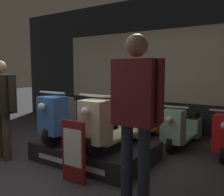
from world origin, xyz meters
The scene contains 12 objects.
ground_plane centered at (0.00, 0.00, 0.00)m, with size 30.00×30.00×0.00m, color #38383D.
shop_wall_back centered at (0.00, 3.43, 1.60)m, with size 8.75×0.09×3.20m.
display_platform centered at (0.33, 0.91, 0.15)m, with size 1.81×1.25×0.29m.
scooter_display_left centered at (-0.08, 0.91, 0.64)m, with size 0.52×1.51×0.84m.
scooter_display_right centered at (0.74, 0.91, 0.64)m, with size 0.52×1.51×0.84m.
scooter_backrow_0 centered at (-1.33, 2.45, 0.34)m, with size 0.52×1.51×0.84m.
scooter_backrow_1 centered at (-0.47, 2.45, 0.34)m, with size 0.52×1.51×0.84m.
scooter_backrow_2 centered at (0.39, 2.45, 0.34)m, with size 0.52×1.51×0.84m.
scooter_backrow_3 centered at (1.25, 2.45, 0.34)m, with size 0.52×1.51×0.84m.
person_left_browsing centered at (-0.94, 0.09, 0.96)m, with size 0.62×0.26×1.61m.
person_right_browsing centered at (1.51, 0.09, 1.10)m, with size 0.62×0.26×1.82m.
price_sign_board centered at (0.61, 0.09, 0.41)m, with size 0.37×0.04×0.81m.
Camera 1 is at (2.75, -2.20, 1.45)m, focal length 40.00 mm.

